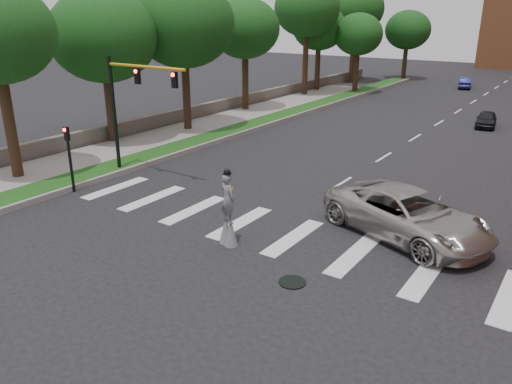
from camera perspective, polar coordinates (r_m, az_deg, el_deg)
ground_plane at (r=19.48m, az=-0.47°, el=-5.36°), size 160.00×160.00×0.00m
grass_median at (r=41.47m, az=2.33°, el=8.50°), size 2.00×60.00×0.25m
median_curb at (r=40.93m, az=3.59°, el=8.35°), size 0.20×60.00×0.28m
sidewalk_left at (r=35.63m, az=-10.51°, el=6.23°), size 4.00×60.00×0.18m
stone_wall at (r=46.07m, az=-2.20°, el=10.19°), size 0.50×56.00×1.10m
manhole at (r=16.55m, az=4.17°, el=-10.23°), size 0.90×0.90×0.04m
traffic_signal at (r=26.77m, az=-14.36°, el=10.35°), size 5.30×0.23×6.20m
secondary_signal at (r=25.51m, az=-20.56°, el=4.17°), size 0.25×0.21×3.23m
stilt_performer at (r=18.60m, az=-3.22°, el=-2.53°), size 0.83×0.64×2.99m
suv_crossing at (r=20.18m, az=16.88°, el=-2.43°), size 7.45×5.35×1.88m
car_near at (r=42.26m, az=24.83°, el=7.56°), size 1.86×3.66×1.19m
car_mid at (r=63.39m, az=22.80°, el=11.44°), size 2.04×3.98×1.25m
tree_1 at (r=34.13m, az=-17.09°, el=16.62°), size 6.78×6.78×9.76m
tree_2 at (r=36.72m, az=-8.33°, el=18.52°), size 7.21×7.21×10.64m
tree_3 at (r=44.34m, az=-1.28°, el=18.13°), size 5.91×5.91×9.50m
tree_4 at (r=53.05m, az=5.86°, el=20.13°), size 6.56×6.56×11.44m
tree_5 at (r=64.78m, az=11.26°, el=19.82°), size 6.93×6.93×11.60m
tree_6 at (r=55.54m, az=11.61°, el=17.20°), size 5.08×5.08×8.26m
tree_7 at (r=69.01m, az=16.96°, el=17.27°), size 5.68×5.68×8.56m
tree_8 at (r=56.51m, az=7.23°, el=18.15°), size 5.69×5.69×9.18m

